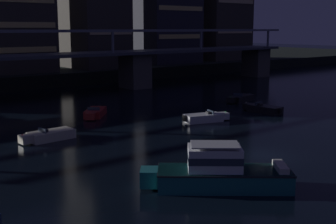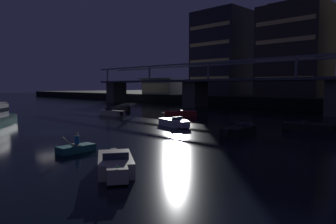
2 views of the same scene
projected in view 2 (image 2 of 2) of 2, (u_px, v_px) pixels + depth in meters
The scene contains 13 objects.
ground_plane at pixel (51, 133), 31.34m from camera, with size 400.00×400.00×0.00m, color black.
river_bridge at pixel (255, 88), 58.37m from camera, with size 93.72×6.40×9.38m.
tower_west_low at pixel (224, 54), 84.69m from camera, with size 13.49×12.96×22.51m.
tower_west_tall at pixel (294, 51), 69.32m from camera, with size 13.90×10.51×20.36m.
waterfront_pavilion at pixel (162, 87), 93.23m from camera, with size 12.40×7.40×4.70m.
speedboat_near_center at pixel (182, 113), 48.32m from camera, with size 4.23×4.53×1.16m.
speedboat_near_right at pixel (310, 127), 31.96m from camera, with size 5.22×2.53×1.16m.
speedboat_mid_left at pixel (126, 108), 59.68m from camera, with size 4.64×4.08×1.16m.
speedboat_mid_right at pixel (112, 113), 49.39m from camera, with size 5.23×2.11×1.16m.
speedboat_far_left at pixel (174, 123), 36.17m from camera, with size 5.17×2.81×1.16m.
speedboat_far_center at pixel (115, 164), 16.93m from camera, with size 4.80×3.78×1.16m.
speedboat_far_right at pixel (240, 131), 29.69m from camera, with size 2.16×5.23×1.16m.
dinghy_with_paddler at pixel (76, 148), 22.05m from camera, with size 2.42×2.65×1.36m.
Camera 2 is at (30.31, -13.53, 4.59)m, focal length 33.81 mm.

